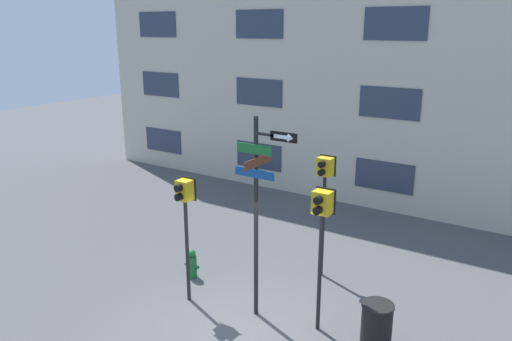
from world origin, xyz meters
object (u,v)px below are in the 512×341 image
(pedestrian_signal_left, at_px, (185,206))
(pedestrian_signal_across, at_px, (325,182))
(pedestrian_signal_right, at_px, (322,220))
(fire_hydrant, at_px, (192,264))
(street_sign_pole, at_px, (259,201))
(trash_bin, at_px, (376,327))

(pedestrian_signal_left, bearing_deg, pedestrian_signal_across, 53.60)
(pedestrian_signal_right, height_order, fire_hydrant, pedestrian_signal_right)
(street_sign_pole, bearing_deg, pedestrian_signal_across, 82.07)
(street_sign_pole, xyz_separation_m, pedestrian_signal_right, (1.26, 0.21, -0.21))
(pedestrian_signal_left, xyz_separation_m, pedestrian_signal_across, (1.94, 2.63, 0.16))
(pedestrian_signal_right, xyz_separation_m, trash_bin, (1.20, -0.02, -1.84))
(street_sign_pole, relative_size, trash_bin, 4.39)
(pedestrian_signal_right, relative_size, fire_hydrant, 4.07)
(pedestrian_signal_right, bearing_deg, pedestrian_signal_across, 114.17)
(pedestrian_signal_across, height_order, fire_hydrant, pedestrian_signal_across)
(street_sign_pole, height_order, fire_hydrant, street_sign_pole)
(trash_bin, bearing_deg, fire_hydrant, 176.23)
(street_sign_pole, bearing_deg, fire_hydrant, 167.34)
(street_sign_pole, xyz_separation_m, trash_bin, (2.46, 0.19, -2.05))
(pedestrian_signal_right, distance_m, trash_bin, 2.20)
(pedestrian_signal_right, bearing_deg, pedestrian_signal_left, -169.35)
(pedestrian_signal_left, distance_m, trash_bin, 4.45)
(fire_hydrant, bearing_deg, trash_bin, -3.77)
(pedestrian_signal_left, xyz_separation_m, pedestrian_signal_right, (2.88, 0.54, 0.13))
(fire_hydrant, xyz_separation_m, trash_bin, (4.68, -0.31, 0.13))
(pedestrian_signal_right, height_order, trash_bin, pedestrian_signal_right)
(pedestrian_signal_across, bearing_deg, fire_hydrant, -144.70)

